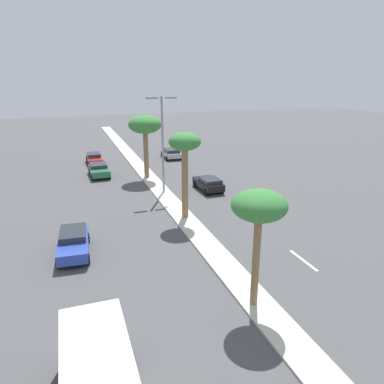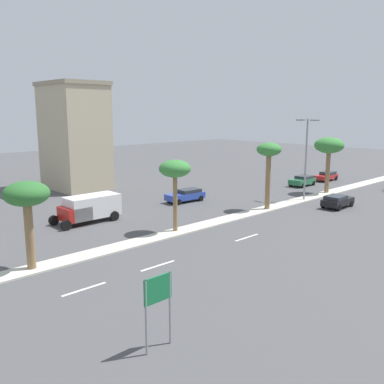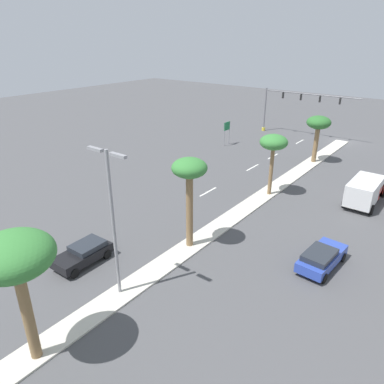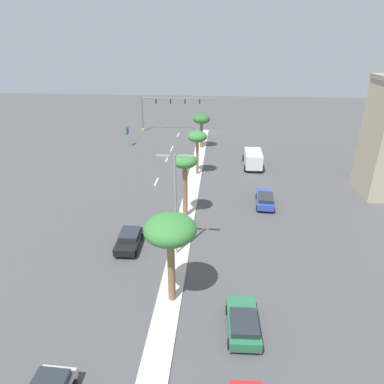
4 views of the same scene
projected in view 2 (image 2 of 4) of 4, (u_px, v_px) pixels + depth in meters
The scene contains 17 objects.
ground_plane at pixel (259, 211), 43.04m from camera, with size 160.00×160.00×0.00m, color #4C4C4F.
median_curb at pixel (312, 197), 49.90m from camera, with size 1.80×91.31×0.12m, color beige.
lane_stripe_leading at pixel (84, 289), 24.19m from camera, with size 0.20×2.80×0.01m, color silver.
lane_stripe_near at pixel (158, 266), 27.86m from camera, with size 0.20×2.80×0.01m, color silver.
lane_stripe_rear at pixel (247, 237), 34.09m from camera, with size 0.20×2.80×0.01m, color silver.
directional_road_sign at pixel (158, 297), 17.70m from camera, with size 0.10×1.44×3.31m.
commercial_building at pixel (75, 136), 54.62m from camera, with size 8.73×6.49×13.69m.
palm_tree_front at pixel (27, 198), 26.27m from camera, with size 2.84×2.84×5.65m.
palm_tree_right at pixel (175, 171), 34.72m from camera, with size 2.63×2.63×5.99m.
palm_tree_trailing at pixel (269, 154), 42.62m from camera, with size 2.50×2.50×6.81m.
palm_tree_leading at pixel (329, 147), 51.44m from camera, with size 3.55×3.55×6.80m.
street_lamp_center at pixel (306, 152), 47.29m from camera, with size 2.90×0.24×9.08m.
sedan_black_center at pixel (337, 201), 44.54m from camera, with size 2.08×4.05×1.34m.
sedan_green_mid at pixel (303, 180), 57.62m from camera, with size 2.19×4.17×1.36m.
sedan_red_rear at pixel (327, 176), 61.90m from camera, with size 1.95×4.14×1.31m.
sedan_blue_left at pixel (186, 195), 47.50m from camera, with size 2.22×4.62×1.40m.
box_truck at pixel (88, 208), 38.61m from camera, with size 2.60×6.15×2.43m.
Camera 2 is at (25.64, 1.66, 10.02)m, focal length 39.58 mm.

